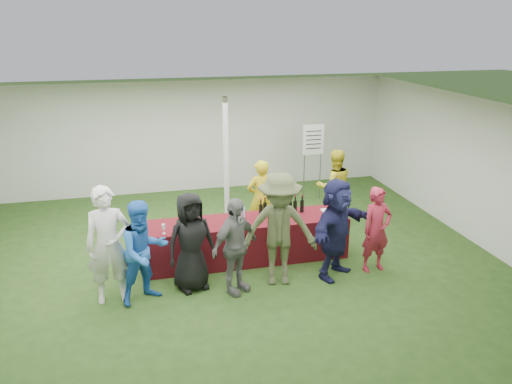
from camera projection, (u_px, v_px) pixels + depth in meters
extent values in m
plane|color=#284719|center=(212.00, 260.00, 8.86)|extent=(60.00, 60.00, 0.00)
plane|color=white|center=(185.00, 137.00, 12.10)|extent=(10.00, 0.00, 10.00)
plane|color=white|center=(272.00, 319.00, 4.75)|extent=(10.00, 0.00, 10.00)
plane|color=white|center=(469.00, 169.00, 9.53)|extent=(0.00, 8.00, 8.00)
plane|color=white|center=(207.00, 108.00, 7.98)|extent=(10.00, 10.00, 0.00)
cylinder|color=silver|center=(226.00, 167.00, 9.64)|extent=(0.10, 0.10, 2.70)
cube|color=maroon|center=(245.00, 240.00, 8.78)|extent=(3.60, 0.80, 0.75)
cylinder|color=black|center=(261.00, 211.00, 8.79)|extent=(0.07, 0.07, 0.22)
cylinder|color=black|center=(261.00, 203.00, 8.74)|extent=(0.03, 0.03, 0.08)
cylinder|color=maroon|center=(261.00, 200.00, 8.72)|extent=(0.03, 0.03, 0.02)
cylinder|color=black|center=(265.00, 209.00, 8.88)|extent=(0.07, 0.07, 0.22)
cylinder|color=black|center=(265.00, 201.00, 8.83)|extent=(0.03, 0.03, 0.08)
cylinder|color=maroon|center=(265.00, 198.00, 8.82)|extent=(0.03, 0.03, 0.02)
cylinder|color=black|center=(276.00, 209.00, 8.85)|extent=(0.07, 0.07, 0.22)
cylinder|color=black|center=(276.00, 201.00, 8.80)|extent=(0.03, 0.03, 0.08)
cylinder|color=maroon|center=(276.00, 199.00, 8.78)|extent=(0.03, 0.03, 0.02)
cylinder|color=black|center=(280.00, 207.00, 8.94)|extent=(0.07, 0.07, 0.22)
cylinder|color=black|center=(280.00, 199.00, 8.89)|extent=(0.03, 0.03, 0.08)
cylinder|color=maroon|center=(280.00, 197.00, 8.88)|extent=(0.03, 0.03, 0.02)
cylinder|color=black|center=(290.00, 207.00, 8.94)|extent=(0.07, 0.07, 0.22)
cylinder|color=black|center=(290.00, 199.00, 8.89)|extent=(0.03, 0.03, 0.08)
cylinder|color=maroon|center=(290.00, 197.00, 8.88)|extent=(0.03, 0.03, 0.02)
cylinder|color=black|center=(295.00, 207.00, 8.97)|extent=(0.07, 0.07, 0.22)
cylinder|color=black|center=(295.00, 199.00, 8.92)|extent=(0.03, 0.03, 0.08)
cylinder|color=maroon|center=(295.00, 196.00, 8.90)|extent=(0.03, 0.03, 0.02)
cylinder|color=black|center=(302.00, 206.00, 9.00)|extent=(0.07, 0.07, 0.22)
cylinder|color=black|center=(302.00, 198.00, 8.95)|extent=(0.03, 0.03, 0.08)
cylinder|color=maroon|center=(302.00, 196.00, 8.93)|extent=(0.03, 0.03, 0.02)
cylinder|color=silver|center=(164.00, 233.00, 8.11)|extent=(0.06, 0.06, 0.00)
cylinder|color=silver|center=(164.00, 231.00, 8.10)|extent=(0.01, 0.01, 0.07)
cylinder|color=silver|center=(164.00, 227.00, 8.08)|extent=(0.06, 0.06, 0.08)
cylinder|color=silver|center=(183.00, 233.00, 8.14)|extent=(0.06, 0.06, 0.00)
cylinder|color=silver|center=(183.00, 231.00, 8.13)|extent=(0.01, 0.01, 0.07)
cylinder|color=silver|center=(183.00, 226.00, 8.10)|extent=(0.06, 0.06, 0.08)
cylinder|color=silver|center=(199.00, 230.00, 8.24)|extent=(0.06, 0.06, 0.00)
cylinder|color=silver|center=(199.00, 228.00, 8.23)|extent=(0.01, 0.01, 0.07)
cylinder|color=silver|center=(199.00, 223.00, 8.21)|extent=(0.06, 0.06, 0.08)
cylinder|color=#4D0815|center=(199.00, 225.00, 8.22)|extent=(0.05, 0.05, 0.02)
cylinder|color=silver|center=(232.00, 228.00, 8.34)|extent=(0.06, 0.06, 0.00)
cylinder|color=silver|center=(232.00, 225.00, 8.33)|extent=(0.01, 0.01, 0.07)
cylinder|color=silver|center=(232.00, 221.00, 8.30)|extent=(0.06, 0.06, 0.08)
cylinder|color=#4D0815|center=(232.00, 223.00, 8.31)|extent=(0.05, 0.05, 0.02)
cylinder|color=silver|center=(243.00, 213.00, 8.70)|extent=(0.07, 0.07, 0.20)
cylinder|color=silver|center=(243.00, 207.00, 8.66)|extent=(0.03, 0.03, 0.03)
cube|color=white|center=(329.00, 211.00, 9.05)|extent=(0.25, 0.18, 0.03)
cylinder|color=slate|center=(334.00, 212.00, 8.78)|extent=(0.22, 0.22, 0.18)
cylinder|color=slate|center=(304.00, 178.00, 11.66)|extent=(0.02, 0.02, 1.10)
cylinder|color=slate|center=(320.00, 176.00, 11.75)|extent=(0.02, 0.02, 1.10)
cube|color=white|center=(313.00, 140.00, 11.41)|extent=(0.50, 0.02, 0.70)
cube|color=black|center=(314.00, 131.00, 11.33)|extent=(0.36, 0.01, 0.02)
cube|color=black|center=(314.00, 135.00, 11.36)|extent=(0.36, 0.01, 0.02)
cube|color=black|center=(314.00, 140.00, 11.40)|extent=(0.36, 0.01, 0.02)
cube|color=black|center=(313.00, 144.00, 11.43)|extent=(0.36, 0.01, 0.02)
cube|color=black|center=(313.00, 148.00, 11.46)|extent=(0.36, 0.01, 0.02)
imported|color=gold|center=(260.00, 198.00, 9.70)|extent=(0.62, 0.47, 1.52)
imported|color=gold|center=(334.00, 186.00, 10.31)|extent=(0.79, 0.63, 1.56)
imported|color=silver|center=(108.00, 245.00, 7.33)|extent=(0.70, 0.50, 1.81)
imported|color=blue|center=(144.00, 252.00, 7.37)|extent=(0.96, 0.88, 1.59)
imported|color=black|center=(191.00, 242.00, 7.70)|extent=(0.89, 0.71, 1.59)
imported|color=slate|center=(235.00, 246.00, 7.60)|extent=(0.96, 0.82, 1.55)
imported|color=#474F2E|center=(279.00, 230.00, 7.82)|extent=(1.30, 0.89, 1.85)
imported|color=#1A1B45|center=(336.00, 228.00, 8.08)|extent=(1.55, 1.33, 1.69)
imported|color=#A22035|center=(376.00, 230.00, 8.30)|extent=(0.58, 0.42, 1.47)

